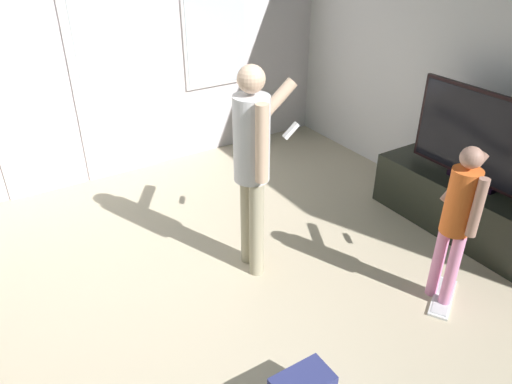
{
  "coord_description": "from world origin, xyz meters",
  "views": [
    {
      "loc": [
        -0.52,
        -2.18,
        2.32
      ],
      "look_at": [
        0.72,
        -0.21,
        0.99
      ],
      "focal_mm": 33.71,
      "sensor_mm": 36.0,
      "label": 1
    }
  ],
  "objects_px": {
    "flat_screen_tv": "(481,139)",
    "person_child": "(458,214)",
    "person_adult": "(253,156)",
    "loose_keyboard": "(443,297)",
    "tv_stand": "(465,208)"
  },
  "relations": [
    {
      "from": "flat_screen_tv",
      "to": "person_child",
      "type": "xyz_separation_m",
      "value": [
        -0.82,
        -0.46,
        -0.15
      ]
    },
    {
      "from": "person_adult",
      "to": "loose_keyboard",
      "type": "distance_m",
      "value": 1.66
    },
    {
      "from": "person_adult",
      "to": "loose_keyboard",
      "type": "relative_size",
      "value": 3.46
    },
    {
      "from": "tv_stand",
      "to": "flat_screen_tv",
      "type": "height_order",
      "value": "flat_screen_tv"
    },
    {
      "from": "person_adult",
      "to": "person_child",
      "type": "distance_m",
      "value": 1.37
    },
    {
      "from": "tv_stand",
      "to": "person_adult",
      "type": "distance_m",
      "value": 1.94
    },
    {
      "from": "tv_stand",
      "to": "person_adult",
      "type": "height_order",
      "value": "person_adult"
    },
    {
      "from": "person_child",
      "to": "loose_keyboard",
      "type": "height_order",
      "value": "person_child"
    },
    {
      "from": "loose_keyboard",
      "to": "tv_stand",
      "type": "bearing_deg",
      "value": 31.1
    },
    {
      "from": "loose_keyboard",
      "to": "flat_screen_tv",
      "type": "bearing_deg",
      "value": 31.35
    },
    {
      "from": "person_adult",
      "to": "person_child",
      "type": "xyz_separation_m",
      "value": [
        0.9,
        -1.0,
        -0.23
      ]
    },
    {
      "from": "tv_stand",
      "to": "person_adult",
      "type": "xyz_separation_m",
      "value": [
        -1.73,
        0.54,
        0.69
      ]
    },
    {
      "from": "loose_keyboard",
      "to": "person_adult",
      "type": "bearing_deg",
      "value": 132.1
    },
    {
      "from": "flat_screen_tv",
      "to": "person_adult",
      "type": "relative_size",
      "value": 0.76
    },
    {
      "from": "flat_screen_tv",
      "to": "loose_keyboard",
      "type": "bearing_deg",
      "value": -148.65
    }
  ]
}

